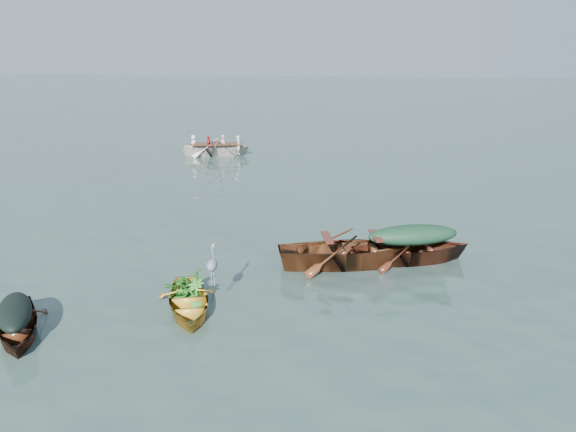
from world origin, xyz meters
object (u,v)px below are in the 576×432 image
Objects in this scene: dark_covered_boat at (18,334)px; rowed_boat at (217,156)px; open_wooden_boat at (351,265)px; yellow_dinghy at (189,311)px; green_tarp_boat at (411,262)px; heron at (212,271)px.

rowed_boat reaches higher than dark_covered_boat.
open_wooden_boat is 1.14× the size of rowed_boat.
yellow_dinghy is at bearing -178.27° from rowed_boat.
green_tarp_boat is at bearing -156.70° from rowed_boat.
dark_covered_boat is at bearing -175.14° from heron.
yellow_dinghy is at bearing -6.14° from dark_covered_boat.
yellow_dinghy is 6.02m from green_tarp_boat.
rowed_boat is at bearing 60.74° from dark_covered_boat.
heron reaches higher than yellow_dinghy.
dark_covered_boat is 0.71× the size of green_tarp_boat.
green_tarp_boat is 4.72× the size of heron.
heron reaches higher than rowed_boat.
dark_covered_boat is 0.60× the size of open_wooden_boat.
dark_covered_boat is 0.68× the size of rowed_boat.
open_wooden_boat reaches higher than yellow_dinghy.
green_tarp_boat is at bearing 0.41° from dark_covered_boat.
yellow_dinghy is at bearing -174.81° from heron.
green_tarp_boat is 5.54m from heron.
heron is (-2.94, -2.68, 0.85)m from open_wooden_boat.
yellow_dinghy is 1.02m from heron.
heron is at bearing -176.37° from rowed_boat.
yellow_dinghy is 0.68× the size of green_tarp_boat.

